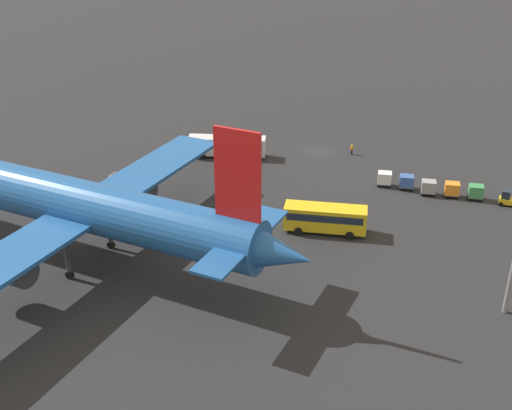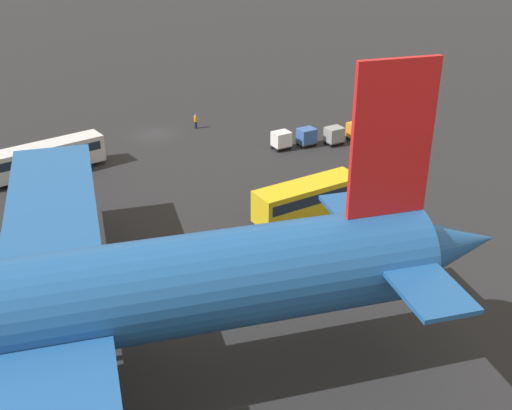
{
  "view_description": "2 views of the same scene",
  "coord_description": "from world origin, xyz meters",
  "px_view_note": "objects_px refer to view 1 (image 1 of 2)",
  "views": [
    {
      "loc": [
        -23.36,
        94.39,
        38.2
      ],
      "look_at": [
        1.0,
        27.17,
        2.73
      ],
      "focal_mm": 45.0,
      "sensor_mm": 36.0,
      "label": 1
    },
    {
      "loc": [
        15.54,
        71.66,
        26.88
      ],
      "look_at": [
        -1.94,
        27.92,
        3.23
      ],
      "focal_mm": 45.0,
      "sensor_mm": 36.0,
      "label": 2
    }
  ],
  "objects_px": {
    "cargo_cart_blue": "(407,181)",
    "cargo_cart_white": "(385,178)",
    "airplane": "(72,203)",
    "baggage_tug": "(507,199)",
    "cargo_cart_grey": "(429,187)",
    "cargo_cart_green": "(476,191)",
    "cargo_cart_orange": "(452,189)",
    "worker_person": "(352,149)",
    "shuttle_bus_near": "(227,145)",
    "shuttle_bus_far": "(325,217)"
  },
  "relations": [
    {
      "from": "cargo_cart_blue",
      "to": "cargo_cart_white",
      "type": "height_order",
      "value": "same"
    },
    {
      "from": "airplane",
      "to": "cargo_cart_blue",
      "type": "distance_m",
      "value": 45.96
    },
    {
      "from": "baggage_tug",
      "to": "cargo_cart_grey",
      "type": "bearing_deg",
      "value": 5.26
    },
    {
      "from": "airplane",
      "to": "baggage_tug",
      "type": "relative_size",
      "value": 23.06
    },
    {
      "from": "cargo_cart_grey",
      "to": "cargo_cart_white",
      "type": "height_order",
      "value": "same"
    },
    {
      "from": "cargo_cart_green",
      "to": "cargo_cart_orange",
      "type": "bearing_deg",
      "value": 4.81
    },
    {
      "from": "airplane",
      "to": "cargo_cart_green",
      "type": "relative_size",
      "value": 25.65
    },
    {
      "from": "worker_person",
      "to": "cargo_cart_green",
      "type": "distance_m",
      "value": 22.0
    },
    {
      "from": "baggage_tug",
      "to": "cargo_cart_blue",
      "type": "height_order",
      "value": "baggage_tug"
    },
    {
      "from": "cargo_cart_green",
      "to": "cargo_cart_white",
      "type": "height_order",
      "value": "same"
    },
    {
      "from": "cargo_cart_white",
      "to": "airplane",
      "type": "bearing_deg",
      "value": 47.55
    },
    {
      "from": "worker_person",
      "to": "cargo_cart_blue",
      "type": "relative_size",
      "value": 0.78
    },
    {
      "from": "cargo_cart_blue",
      "to": "baggage_tug",
      "type": "bearing_deg",
      "value": 177.7
    },
    {
      "from": "cargo_cart_grey",
      "to": "shuttle_bus_near",
      "type": "bearing_deg",
      "value": -6.42
    },
    {
      "from": "baggage_tug",
      "to": "cargo_cart_white",
      "type": "height_order",
      "value": "baggage_tug"
    },
    {
      "from": "airplane",
      "to": "cargo_cart_green",
      "type": "xyz_separation_m",
      "value": [
        -41.77,
        -31.87,
        -5.93
      ]
    },
    {
      "from": "worker_person",
      "to": "cargo_cart_grey",
      "type": "xyz_separation_m",
      "value": [
        -13.14,
        11.14,
        0.32
      ]
    },
    {
      "from": "cargo_cart_orange",
      "to": "shuttle_bus_near",
      "type": "bearing_deg",
      "value": -5.17
    },
    {
      "from": "shuttle_bus_far",
      "to": "cargo_cart_green",
      "type": "relative_size",
      "value": 4.66
    },
    {
      "from": "cargo_cart_orange",
      "to": "cargo_cart_blue",
      "type": "relative_size",
      "value": 1.0
    },
    {
      "from": "cargo_cart_green",
      "to": "baggage_tug",
      "type": "bearing_deg",
      "value": 174.39
    },
    {
      "from": "cargo_cart_green",
      "to": "cargo_cart_blue",
      "type": "height_order",
      "value": "same"
    },
    {
      "from": "cargo_cart_orange",
      "to": "airplane",
      "type": "bearing_deg",
      "value": 39.27
    },
    {
      "from": "shuttle_bus_near",
      "to": "cargo_cart_green",
      "type": "xyz_separation_m",
      "value": [
        -37.68,
        2.87,
        -0.75
      ]
    },
    {
      "from": "worker_person",
      "to": "cargo_cart_blue",
      "type": "bearing_deg",
      "value": 134.19
    },
    {
      "from": "airplane",
      "to": "cargo_cart_blue",
      "type": "xyz_separation_m",
      "value": [
        -32.45,
        -32.0,
        -5.93
      ]
    },
    {
      "from": "cargo_cart_orange",
      "to": "cargo_cart_white",
      "type": "relative_size",
      "value": 1.0
    },
    {
      "from": "cargo_cart_orange",
      "to": "cargo_cart_white",
      "type": "xyz_separation_m",
      "value": [
        9.31,
        -0.48,
        0.0
      ]
    },
    {
      "from": "airplane",
      "to": "cargo_cart_grey",
      "type": "bearing_deg",
      "value": -132.68
    },
    {
      "from": "cargo_cart_orange",
      "to": "shuttle_bus_far",
      "type": "bearing_deg",
      "value": 48.28
    },
    {
      "from": "shuttle_bus_near",
      "to": "cargo_cart_orange",
      "type": "height_order",
      "value": "shuttle_bus_near"
    },
    {
      "from": "shuttle_bus_near",
      "to": "cargo_cart_white",
      "type": "relative_size",
      "value": 5.54
    },
    {
      "from": "shuttle_bus_far",
      "to": "cargo_cart_green",
      "type": "bearing_deg",
      "value": -147.27
    },
    {
      "from": "baggage_tug",
      "to": "cargo_cart_orange",
      "type": "bearing_deg",
      "value": 2.62
    },
    {
      "from": "airplane",
      "to": "worker_person",
      "type": "distance_m",
      "value": 48.3
    },
    {
      "from": "shuttle_bus_far",
      "to": "cargo_cart_orange",
      "type": "distance_m",
      "value": 20.9
    },
    {
      "from": "airplane",
      "to": "worker_person",
      "type": "bearing_deg",
      "value": -111.84
    },
    {
      "from": "shuttle_bus_near",
      "to": "worker_person",
      "type": "distance_m",
      "value": 19.87
    },
    {
      "from": "shuttle_bus_near",
      "to": "cargo_cart_white",
      "type": "bearing_deg",
      "value": 158.52
    },
    {
      "from": "cargo_cart_green",
      "to": "cargo_cart_blue",
      "type": "relative_size",
      "value": 1.0
    },
    {
      "from": "worker_person",
      "to": "cargo_cart_white",
      "type": "height_order",
      "value": "cargo_cart_white"
    },
    {
      "from": "airplane",
      "to": "cargo_cart_orange",
      "type": "bearing_deg",
      "value": -134.67
    },
    {
      "from": "shuttle_bus_near",
      "to": "cargo_cart_grey",
      "type": "relative_size",
      "value": 5.54
    },
    {
      "from": "worker_person",
      "to": "cargo_cart_blue",
      "type": "xyz_separation_m",
      "value": [
        -10.04,
        10.32,
        0.32
      ]
    },
    {
      "from": "cargo_cart_green",
      "to": "cargo_cart_blue",
      "type": "distance_m",
      "value": 9.32
    },
    {
      "from": "shuttle_bus_near",
      "to": "cargo_cart_orange",
      "type": "relative_size",
      "value": 5.54
    },
    {
      "from": "baggage_tug",
      "to": "cargo_cart_green",
      "type": "relative_size",
      "value": 1.11
    },
    {
      "from": "shuttle_bus_near",
      "to": "cargo_cart_blue",
      "type": "bearing_deg",
      "value": 159.01
    },
    {
      "from": "shuttle_bus_near",
      "to": "cargo_cart_blue",
      "type": "relative_size",
      "value": 5.54
    },
    {
      "from": "cargo_cart_green",
      "to": "cargo_cart_grey",
      "type": "relative_size",
      "value": 1.0
    }
  ]
}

